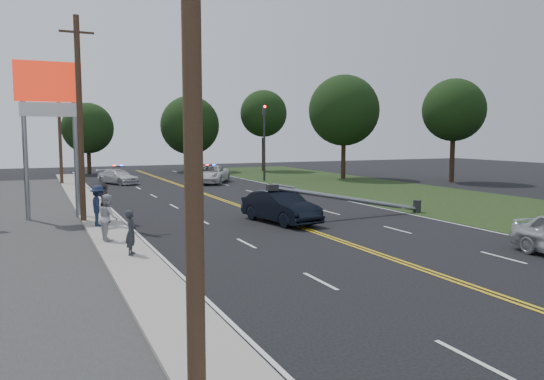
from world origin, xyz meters
name	(u,v)px	position (x,y,z in m)	size (l,w,h in m)	color
ground	(383,256)	(0.00, 0.00, 0.00)	(120.00, 120.00, 0.00)	black
sidewalk	(106,227)	(-8.40, 10.00, 0.06)	(1.80, 70.00, 0.12)	gray
grass_verge	(464,203)	(13.50, 10.00, 0.01)	(12.00, 80.00, 0.01)	black
centerline_yellow	(270,216)	(0.00, 10.00, 0.01)	(0.36, 80.00, 0.00)	gold
pylon_sign	(49,102)	(-10.50, 14.00, 6.00)	(3.20, 0.35, 8.00)	gray
traffic_signal	(264,136)	(8.30, 30.00, 4.21)	(0.28, 0.41, 7.05)	#2D2D30
fallen_streetlight	(358,200)	(4.19, 8.00, 0.92)	(9.36, 0.44, 1.91)	#2D2D30
utility_pole_near	(192,82)	(-9.20, -8.00, 5.08)	(1.60, 0.28, 10.00)	#382619
utility_pole_mid	(80,119)	(-9.20, 12.00, 5.08)	(1.60, 0.28, 10.00)	#382619
utility_pole_far	(60,126)	(-9.20, 34.00, 5.08)	(1.60, 0.28, 10.00)	#382619
tree_6	(88,128)	(-5.81, 46.14, 5.02)	(5.56, 5.56, 7.81)	black
tree_7	(190,125)	(5.49, 45.48, 5.40)	(6.85, 6.85, 8.83)	black
tree_8	(264,114)	(13.81, 42.99, 6.80)	(5.56, 5.56, 9.59)	black
tree_9	(344,110)	(16.50, 29.33, 6.67)	(6.90, 6.90, 10.13)	black
tree_13	(454,110)	(23.40, 21.83, 6.52)	(5.63, 5.63, 9.35)	black
crashed_sedan	(281,207)	(-0.31, 8.01, 0.79)	(1.67, 4.80, 1.58)	black
emergency_a	(211,174)	(3.03, 29.90, 0.78)	(2.59, 5.61, 1.56)	silver
emergency_b	(118,177)	(-4.65, 32.40, 0.64)	(1.79, 4.39, 1.27)	silver
bystander_a	(131,232)	(-8.30, 3.37, 0.91)	(0.58, 0.38, 1.59)	#2A2B33
bystander_b	(108,217)	(-8.71, 6.39, 1.05)	(0.90, 0.70, 1.86)	#B9B9BE
bystander_c	(98,206)	(-8.70, 9.96, 1.07)	(1.22, 0.70, 1.90)	#19243F
bystander_d	(105,203)	(-8.30, 10.82, 1.08)	(1.12, 0.47, 1.91)	#544643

